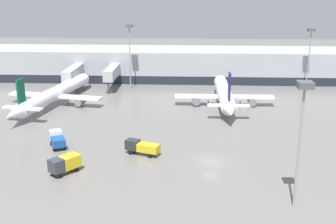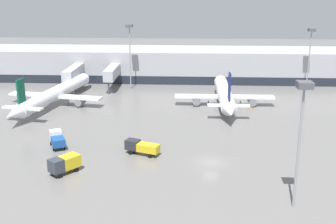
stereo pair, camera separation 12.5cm
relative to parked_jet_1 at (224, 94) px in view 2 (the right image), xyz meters
name	(u,v)px [view 2 (the right image)]	position (x,y,z in m)	size (l,w,h in m)	color
ground_plane	(211,162)	(-4.63, -33.12, -2.74)	(320.00, 320.00, 0.00)	slate
terminal_building	(201,64)	(-4.87, 28.75, 1.76)	(160.00, 29.40, 9.00)	#9EA0A5
parked_jet_1	(224,94)	(0.00, 0.00, 0.00)	(23.27, 33.57, 10.06)	silver
parked_jet_2	(55,94)	(-39.93, -1.15, -0.07)	(23.19, 39.13, 9.12)	silver
service_truck_0	(57,139)	(-31.27, -27.90, -1.26)	(3.87, 5.02, 2.71)	#19478C
service_truck_1	(142,147)	(-16.10, -30.52, -1.35)	(6.10, 3.70, 2.35)	gold
service_truck_2	(64,163)	(-26.90, -38.37, -1.12)	(4.55, 4.96, 2.67)	gold
traffic_cone_4	(251,108)	(6.04, -2.46, -2.42)	(0.47, 0.47, 0.63)	orange
apron_light_mast_1	(311,41)	(23.27, 16.26, 10.44)	(1.80, 1.80, 16.49)	gray
apron_light_mast_2	(130,38)	(-24.26, 15.84, 11.04)	(1.80, 1.80, 17.34)	gray
apron_light_mast_3	(302,109)	(5.32, -46.80, 10.45)	(1.80, 1.80, 16.50)	gray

